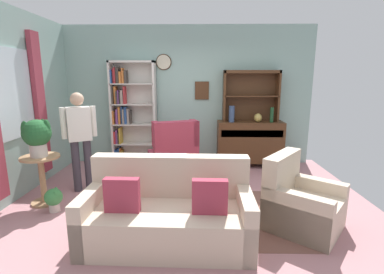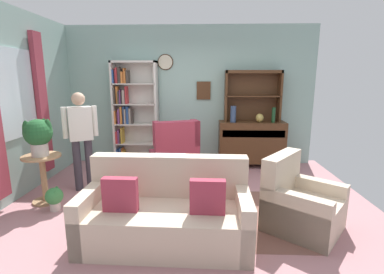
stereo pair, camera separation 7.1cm
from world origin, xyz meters
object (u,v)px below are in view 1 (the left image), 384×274
bottle_wine (272,115)px  potted_plant_large (37,135)px  plant_stand (42,175)px  sideboard (250,142)px  vase_tall (232,114)px  sideboard_hutch (251,89)px  person_reading (80,135)px  couch_floral (168,214)px  armchair_floral (301,205)px  wingback_chair (173,156)px  vase_round (258,118)px  book_stack (192,173)px  bookshelf (130,113)px  potted_plant_small (54,198)px  coffee_table (182,181)px

bottle_wine → potted_plant_large: bearing=-154.3°
bottle_wine → plant_stand: (-3.65, -1.74, -0.63)m
sideboard → bottle_wine: bottle_wine is taller
sideboard → vase_tall: (-0.39, -0.08, 0.57)m
sideboard_hutch → person_reading: bearing=-153.6°
couch_floral → plant_stand: (-1.89, 0.90, 0.12)m
potted_plant_large → armchair_floral: bearing=-9.6°
wingback_chair → person_reading: (-1.40, -0.66, 0.52)m
vase_tall → vase_round: (0.52, 0.01, -0.07)m
vase_tall → bottle_wine: 0.78m
couch_floral → plant_stand: bearing=154.5°
armchair_floral → potted_plant_large: bearing=170.4°
vase_tall → person_reading: bearing=-153.5°
book_stack → wingback_chair: bearing=107.6°
bookshelf → plant_stand: (-0.83, -1.92, -0.64)m
vase_tall → person_reading: 2.80m
couch_floral → book_stack: (0.24, 0.94, 0.14)m
couch_floral → plant_stand: 2.09m
vase_round → armchair_floral: 2.47m
armchair_floral → plant_stand: 3.50m
bottle_wine → bookshelf: bearing=176.5°
vase_tall → armchair_floral: vase_tall is taller
potted_plant_small → coffee_table: 1.74m
vase_tall → wingback_chair: size_ratio=0.30×
potted_plant_small → bookshelf: bearing=75.6°
coffee_table → sideboard: bearing=55.4°
potted_plant_large → sideboard_hutch: bearing=31.0°
sideboard → vase_tall: bearing=-168.4°
plant_stand → sideboard: bearing=29.3°
sideboard → armchair_floral: size_ratio=1.21×
vase_tall → vase_round: bearing=1.5°
armchair_floral → coffee_table: 1.57m
vase_round → book_stack: 2.21m
potted_plant_large → wingback_chair: bearing=33.8°
sideboard_hutch → wingback_chair: sideboard_hutch is taller
couch_floral → plant_stand: size_ratio=2.59×
vase_tall → potted_plant_large: size_ratio=0.61×
sideboard_hutch → plant_stand: bearing=-149.3°
bottle_wine → book_stack: size_ratio=1.56×
sideboard → potted_plant_small: size_ratio=4.06×
sideboard_hutch → vase_tall: 0.65m
couch_floral → book_stack: size_ratio=9.65×
person_reading → book_stack: person_reading is taller
coffee_table → vase_round: bearing=51.7°
vase_tall → vase_round: size_ratio=1.88×
wingback_chair → book_stack: bearing=-72.4°
wingback_chair → couch_floral: bearing=-86.8°
potted_plant_small → coffee_table: coffee_table is taller
potted_plant_small → book_stack: bearing=9.0°
vase_tall → coffee_table: (-0.89, -1.77, -0.73)m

